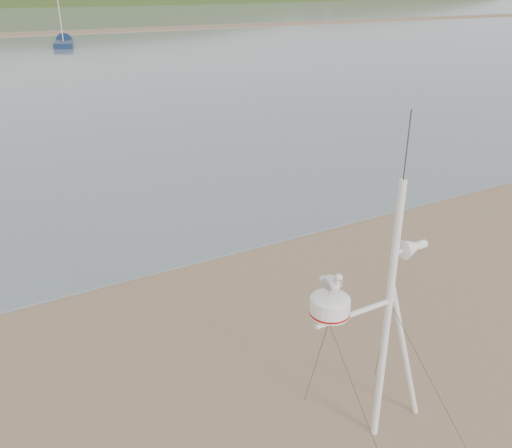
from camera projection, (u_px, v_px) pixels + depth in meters
ground at (116, 437)px, 7.31m from camera, size 560.00×560.00×0.00m
mast_rig at (380, 373)px, 6.89m from camera, size 1.96×2.09×4.42m
sailboat_blue_far at (64, 42)px, 55.17m from camera, size 3.34×7.25×7.00m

